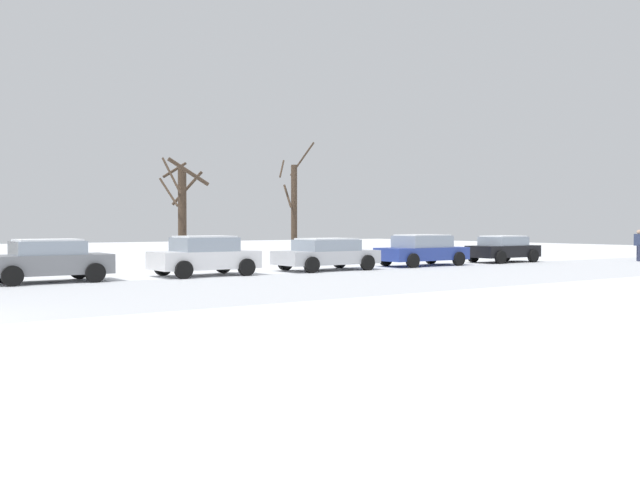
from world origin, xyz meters
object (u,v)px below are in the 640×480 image
(parked_car_white, at_px, (205,256))
(parked_car_silver, at_px, (326,254))
(parked_car_gray, at_px, (48,260))
(pedestrian_crossing, at_px, (639,243))
(parked_car_blue, at_px, (422,250))
(parked_car_black, at_px, (503,249))

(parked_car_white, distance_m, parked_car_silver, 5.46)
(parked_car_gray, bearing_deg, pedestrian_crossing, -6.87)
(parked_car_blue, distance_m, parked_car_black, 5.46)
(parked_car_white, distance_m, parked_car_black, 16.38)
(parked_car_white, relative_size, parked_car_black, 1.00)
(parked_car_gray, xyz_separation_m, pedestrian_crossing, (28.44, -3.43, 0.23))
(parked_car_gray, xyz_separation_m, parked_car_silver, (10.92, -0.20, -0.03))
(parked_car_gray, distance_m, parked_car_silver, 10.92)
(parked_car_white, height_order, parked_car_black, parked_car_white)
(parked_car_gray, relative_size, pedestrian_crossing, 2.36)
(parked_car_gray, relative_size, parked_car_blue, 0.87)
(parked_car_gray, bearing_deg, parked_car_white, -1.81)
(parked_car_white, bearing_deg, parked_car_silver, -0.26)
(parked_car_white, relative_size, parked_car_silver, 0.89)
(parked_car_white, bearing_deg, pedestrian_crossing, -8.06)
(parked_car_white, height_order, parked_car_blue, parked_car_white)
(parked_car_white, xyz_separation_m, parked_car_blue, (10.92, 0.09, -0.01))
(parked_car_silver, relative_size, parked_car_black, 1.13)
(parked_car_blue, bearing_deg, pedestrian_crossing, -15.50)
(parked_car_silver, bearing_deg, parked_car_black, 0.32)
(parked_car_gray, xyz_separation_m, parked_car_white, (5.46, -0.17, 0.02))
(parked_car_silver, bearing_deg, parked_car_blue, 1.23)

